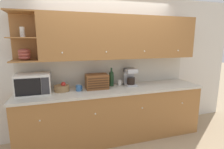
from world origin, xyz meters
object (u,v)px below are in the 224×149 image
Objects in this scene: coffee_maker at (130,77)px; fruit_basket at (62,88)px; microwave at (34,84)px; bread_box at (97,81)px; mug_blue_second at (79,88)px; mug at (120,83)px; wine_bottle at (111,78)px.

fruit_basket is at bearing -178.60° from coffee_maker.
microwave reaches higher than bread_box.
microwave is at bearing 176.70° from mug_blue_second.
microwave reaches higher than fruit_basket.
microwave reaches higher than coffee_maker.
coffee_maker is (1.25, 0.03, 0.11)m from fruit_basket.
mug is at bearing 10.99° from mug_blue_second.
fruit_basket reaches higher than mug_blue_second.
mug is (0.46, 0.09, -0.07)m from bread_box.
fruit_basket is 0.64× the size of bread_box.
mug reaches higher than mug_blue_second.
fruit_basket is at bearing -174.70° from wine_bottle.
mug_blue_second is 0.27× the size of bread_box.
mug_blue_second is 0.33× the size of coffee_maker.
mug is 0.33× the size of coffee_maker.
fruit_basket is 1.06m from mug.
microwave is 1.32m from wine_bottle.
fruit_basket is (0.42, 0.03, -0.11)m from microwave.
microwave is at bearing -177.87° from coffee_maker.
wine_bottle is (0.62, 0.16, 0.10)m from mug_blue_second.
mug_blue_second is 0.80m from mug.
coffee_maker is (0.19, -0.05, 0.11)m from mug.
coffee_maker is at bearing 3.73° from bread_box.
microwave is 1.49m from mug.
coffee_maker is at bearing 2.13° from microwave.
bread_box is 0.32m from wine_bottle.
microwave is 4.80× the size of mug_blue_second.
wine_bottle reaches higher than coffee_maker.
mug_blue_second is at bearing -166.01° from wine_bottle.
microwave is at bearing -178.90° from bread_box.
mug is at bearing 11.33° from bread_box.
fruit_basket is 1.26m from coffee_maker.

